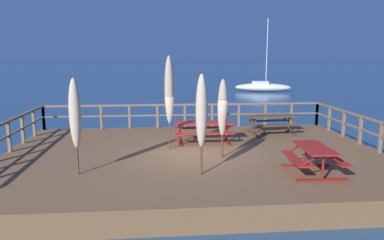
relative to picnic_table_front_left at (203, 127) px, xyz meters
name	(u,v)px	position (x,y,z in m)	size (l,w,h in m)	color
ground_plane	(194,171)	(-0.50, -1.49, -1.21)	(600.00, 600.00, 0.00)	navy
wooden_deck	(194,162)	(-0.50, -1.49, -0.89)	(12.80, 9.07, 0.64)	brown
railing_waterside_far	(185,112)	(-0.50, 2.89, 0.15)	(12.60, 0.10, 1.09)	brown
railing_side_left	(0,135)	(-6.76, -1.49, 0.15)	(0.10, 8.87, 1.09)	brown
railing_side_right	(371,129)	(5.75, -1.49, 0.15)	(0.10, 8.87, 1.09)	brown
picnic_table_front_left	(203,127)	(0.00, 0.00, 0.00)	(2.17, 1.41, 0.78)	maroon
picnic_table_back_right	(314,154)	(2.61, -4.00, -0.02)	(1.48, 1.71, 0.78)	maroon
picnic_table_mid_right	(271,120)	(3.03, 1.28, -0.01)	(2.07, 1.57, 0.78)	brown
patio_umbrella_tall_mid_right	(223,108)	(0.35, -2.14, 1.04)	(0.32, 0.32, 2.53)	#4C3828
patio_umbrella_short_back	(75,114)	(-3.91, -3.49, 1.13)	(0.32, 0.32, 2.67)	#4C3828
patio_umbrella_tall_back_left	(202,111)	(-0.51, -3.80, 1.20)	(0.32, 0.32, 2.78)	#4C3828
patio_umbrella_short_mid	(169,90)	(-1.30, -0.98, 1.50)	(0.32, 0.32, 3.26)	#4C3828
sailboat_distant	(263,87)	(9.57, 25.25, -0.70)	(6.23, 3.01, 7.72)	white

